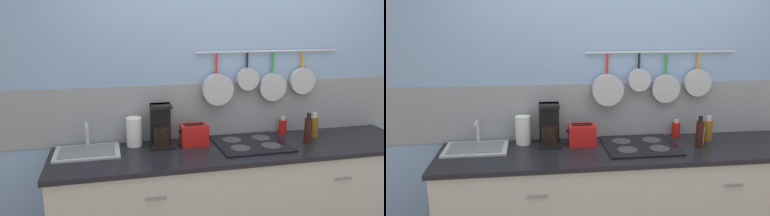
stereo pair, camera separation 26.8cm
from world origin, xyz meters
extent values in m
cube|color=#84A3CC|center=(0.00, 0.36, 1.30)|extent=(7.20, 0.06, 2.60)
cube|color=gray|center=(0.00, 0.35, 1.15)|extent=(7.20, 0.07, 0.45)
cylinder|color=#B7BABF|center=(0.33, 0.30, 1.62)|extent=(1.22, 0.02, 0.02)
cylinder|color=red|center=(-0.11, 0.30, 1.54)|extent=(0.02, 0.02, 0.16)
cylinder|color=#B7BABF|center=(-0.11, 0.27, 1.33)|extent=(0.25, 0.07, 0.25)
cylinder|color=black|center=(0.15, 0.30, 1.56)|extent=(0.02, 0.02, 0.12)
cylinder|color=#B7BABF|center=(0.15, 0.28, 1.41)|extent=(0.18, 0.05, 0.18)
cylinder|color=green|center=(0.37, 0.30, 1.53)|extent=(0.02, 0.02, 0.17)
cylinder|color=#B7BABF|center=(0.37, 0.28, 1.33)|extent=(0.23, 0.04, 0.23)
cylinder|color=orange|center=(0.64, 0.30, 1.55)|extent=(0.02, 0.02, 0.13)
cylinder|color=#B7BABF|center=(0.64, 0.28, 1.37)|extent=(0.22, 0.04, 0.22)
cube|color=#B7B2A8|center=(0.00, 0.00, 0.45)|extent=(2.76, 0.59, 0.89)
cylinder|color=slate|center=(-0.69, -0.31, 0.73)|extent=(0.14, 0.01, 0.01)
cylinder|color=slate|center=(0.69, -0.31, 0.73)|extent=(0.14, 0.01, 0.01)
cube|color=black|center=(0.00, 0.00, 0.91)|extent=(2.80, 0.63, 0.03)
cube|color=#B7BABF|center=(-1.13, 0.13, 0.94)|extent=(0.46, 0.33, 0.01)
cube|color=slate|center=(-1.13, 0.13, 0.95)|extent=(0.39, 0.26, 0.00)
cylinder|color=#B7BABF|center=(-1.13, 0.26, 1.03)|extent=(0.03, 0.03, 0.20)
cylinder|color=#B7BABF|center=(-1.13, 0.19, 1.12)|extent=(0.02, 0.13, 0.02)
cylinder|color=white|center=(-0.78, 0.23, 1.04)|extent=(0.12, 0.12, 0.22)
cube|color=black|center=(-0.58, 0.16, 0.94)|extent=(0.17, 0.19, 0.02)
cube|color=black|center=(-0.58, 0.22, 1.09)|extent=(0.15, 0.07, 0.32)
cylinder|color=black|center=(-0.58, 0.13, 1.02)|extent=(0.13, 0.13, 0.14)
cube|color=black|center=(-0.58, 0.18, 1.24)|extent=(0.15, 0.15, 0.02)
cube|color=red|center=(-0.33, 0.14, 1.01)|extent=(0.21, 0.13, 0.16)
cube|color=black|center=(-0.33, 0.12, 1.09)|extent=(0.16, 0.02, 0.00)
cube|color=black|center=(-0.33, 0.16, 1.09)|extent=(0.16, 0.02, 0.00)
cube|color=black|center=(-0.44, 0.14, 1.04)|extent=(0.02, 0.02, 0.02)
cube|color=black|center=(0.10, 0.05, 0.93)|extent=(0.55, 0.50, 0.01)
cylinder|color=#38383D|center=(-0.02, -0.05, 0.94)|extent=(0.15, 0.15, 0.00)
cylinder|color=#38383D|center=(0.23, -0.05, 0.94)|extent=(0.15, 0.15, 0.00)
cylinder|color=#38383D|center=(-0.02, 0.15, 0.94)|extent=(0.15, 0.15, 0.00)
cylinder|color=#38383D|center=(0.23, 0.15, 0.94)|extent=(0.15, 0.15, 0.00)
cylinder|color=red|center=(0.47, 0.26, 0.99)|extent=(0.07, 0.07, 0.12)
cylinder|color=beige|center=(0.47, 0.26, 1.06)|extent=(0.04, 0.04, 0.03)
cylinder|color=#33140F|center=(0.54, -0.02, 1.03)|extent=(0.06, 0.06, 0.20)
cylinder|color=black|center=(0.54, -0.02, 1.15)|extent=(0.03, 0.03, 0.04)
cylinder|color=#BFB799|center=(0.61, 0.09, 0.99)|extent=(0.05, 0.05, 0.12)
cylinder|color=#194C19|center=(0.61, 0.09, 1.06)|extent=(0.03, 0.03, 0.03)
cylinder|color=#8C5919|center=(0.68, 0.12, 1.01)|extent=(0.07, 0.07, 0.17)
cylinder|color=beige|center=(0.68, 0.12, 1.11)|extent=(0.04, 0.04, 0.04)
camera|label=1|loc=(-0.97, -2.54, 1.88)|focal=35.00mm
camera|label=2|loc=(-0.70, -2.58, 1.88)|focal=35.00mm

